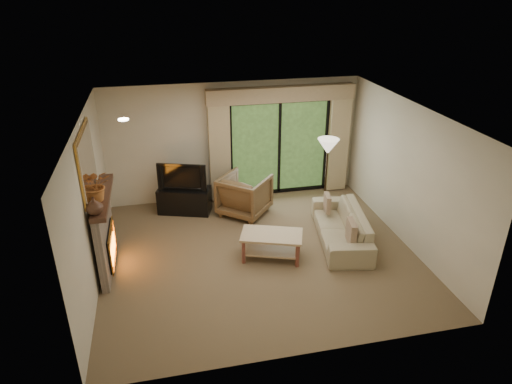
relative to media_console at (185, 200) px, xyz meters
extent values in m
plane|color=brown|center=(1.18, -1.95, -0.27)|extent=(5.50, 5.50, 0.00)
plane|color=silver|center=(1.18, -1.95, 2.33)|extent=(5.50, 5.50, 0.00)
plane|color=beige|center=(1.18, 0.55, 1.03)|extent=(5.00, 0.00, 5.00)
plane|color=beige|center=(1.18, -4.45, 1.03)|extent=(5.00, 0.00, 5.00)
plane|color=beige|center=(-1.57, -1.95, 1.03)|extent=(0.00, 5.00, 5.00)
plane|color=beige|center=(3.93, -1.95, 1.03)|extent=(0.00, 5.00, 5.00)
cube|color=tan|center=(0.83, 0.39, 0.93)|extent=(0.45, 0.18, 2.35)
cube|color=tan|center=(3.53, 0.39, 0.93)|extent=(0.45, 0.18, 2.35)
cube|color=tan|center=(2.18, 0.41, 2.05)|extent=(3.20, 0.24, 0.32)
cube|color=black|center=(0.00, 0.00, 0.00)|extent=(1.18, 0.80, 0.54)
imported|color=black|center=(0.00, 0.00, 0.56)|extent=(1.01, 0.44, 0.59)
imported|color=brown|center=(1.22, -0.35, 0.16)|extent=(1.30, 1.30, 0.85)
imported|color=tan|center=(2.79, -1.81, 0.03)|extent=(1.16, 2.17, 0.60)
cube|color=brown|center=(2.72, -2.40, 0.25)|extent=(0.18, 0.42, 0.41)
cube|color=brown|center=(2.72, -1.21, 0.23)|extent=(0.15, 0.35, 0.34)
imported|color=#42281C|center=(-1.43, -2.43, 1.23)|extent=(0.33, 0.33, 0.27)
imported|color=#B0652D|center=(-1.43, -1.97, 1.36)|extent=(0.49, 0.43, 0.52)
camera|label=1|loc=(-0.38, -8.76, 4.27)|focal=32.00mm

